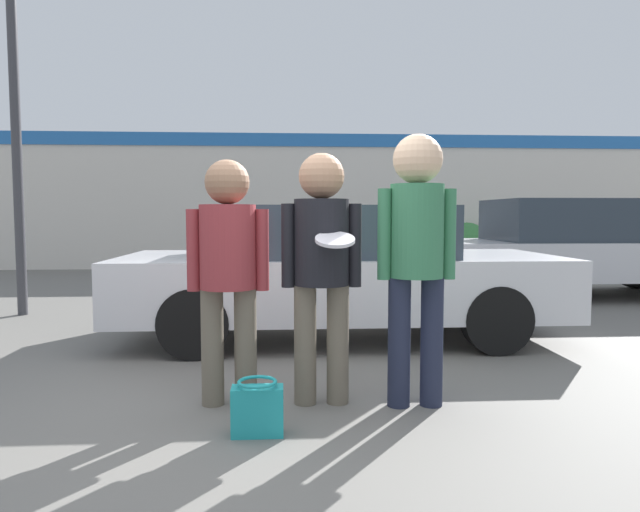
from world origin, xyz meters
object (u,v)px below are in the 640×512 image
(parked_car_far, at_px, (578,247))
(street_lamp, at_px, (26,29))
(person_middle_with_frisbee, at_px, (322,255))
(person_right, at_px, (417,244))
(parked_car_near, at_px, (337,271))
(shrub, at_px, (466,246))
(handbag, at_px, (257,409))
(person_left, at_px, (228,260))

(parked_car_far, height_order, street_lamp, street_lamp)
(person_middle_with_frisbee, relative_size, parked_car_far, 0.35)
(person_middle_with_frisbee, height_order, parked_car_far, person_middle_with_frisbee)
(person_right, xyz_separation_m, parked_car_near, (-0.32, 2.17, -0.39))
(person_middle_with_frisbee, distance_m, street_lamp, 5.61)
(parked_car_near, bearing_deg, person_right, -81.54)
(parked_car_near, height_order, shrub, parked_car_near)
(parked_car_far, distance_m, shrub, 4.24)
(person_right, distance_m, handbag, 1.46)
(parked_car_far, xyz_separation_m, street_lamp, (-7.75, -1.19, 2.80))
(street_lamp, bearing_deg, person_left, -52.45)
(person_left, bearing_deg, parked_car_near, 66.04)
(person_middle_with_frisbee, xyz_separation_m, parked_car_far, (4.34, 4.83, -0.24))
(parked_car_far, bearing_deg, street_lamp, -171.31)
(person_middle_with_frisbee, relative_size, shrub, 1.54)
(street_lamp, bearing_deg, person_right, -42.82)
(person_right, xyz_separation_m, shrub, (3.32, 9.14, -0.54))
(shrub, bearing_deg, parked_car_near, -117.60)
(parked_car_near, height_order, handbag, parked_car_near)
(parked_car_near, xyz_separation_m, parked_car_far, (4.05, 2.75, 0.07))
(street_lamp, relative_size, shrub, 5.36)
(person_left, distance_m, parked_car_near, 2.28)
(person_middle_with_frisbee, height_order, street_lamp, street_lamp)
(person_left, bearing_deg, handbag, -69.03)
(street_lamp, xyz_separation_m, handbag, (3.00, -4.18, -3.41))
(parked_car_near, xyz_separation_m, street_lamp, (-3.71, 1.56, 2.87))
(person_right, xyz_separation_m, street_lamp, (-4.03, 3.73, 2.48))
(person_middle_with_frisbee, bearing_deg, shrub, 66.48)
(person_left, height_order, person_right, person_right)
(person_right, relative_size, shrub, 1.64)
(parked_car_near, bearing_deg, person_left, -113.96)
(person_left, height_order, street_lamp, street_lamp)
(person_middle_with_frisbee, distance_m, person_right, 0.63)
(person_right, height_order, parked_car_near, person_right)
(parked_car_far, bearing_deg, person_left, -135.89)
(street_lamp, relative_size, handbag, 18.08)
(parked_car_near, bearing_deg, person_middle_with_frisbee, -98.10)
(parked_car_near, height_order, street_lamp, street_lamp)
(person_middle_with_frisbee, xyz_separation_m, shrub, (3.94, 9.05, -0.46))
(parked_car_far, bearing_deg, parked_car_near, -145.84)
(street_lamp, bearing_deg, person_middle_with_frisbee, -46.93)
(parked_car_far, bearing_deg, handbag, -131.51)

